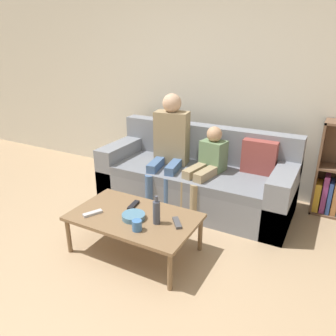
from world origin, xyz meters
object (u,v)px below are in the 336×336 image
object	(u,v)px
person_child	(206,165)
snack_bowl	(134,216)
cup_near	(137,225)
bottle	(157,212)
couch	(196,179)
person_adult	(170,142)
tv_remote_1	(177,223)
coffee_table	(134,219)
tv_remote_2	(133,205)
tv_remote_0	(93,213)

from	to	relation	value
person_child	snack_bowl	world-z (taller)	person_child
cup_near	bottle	xyz separation A→B (m)	(0.08, 0.17, 0.06)
couch	person_adult	xyz separation A→B (m)	(-0.31, -0.07, 0.42)
tv_remote_1	bottle	bearing A→B (deg)	165.30
coffee_table	person_child	world-z (taller)	person_child
cup_near	tv_remote_2	xyz separation A→B (m)	(-0.25, 0.32, -0.03)
tv_remote_1	bottle	distance (m)	0.19
couch	tv_remote_2	distance (m)	1.01
cup_near	coffee_table	bearing A→B (deg)	130.06
tv_remote_1	tv_remote_2	bearing A→B (deg)	131.49
person_child	tv_remote_0	size ratio (longest dim) A/B	5.36
cup_near	tv_remote_0	bearing A→B (deg)	176.64
coffee_table	couch	bearing A→B (deg)	85.22
tv_remote_1	tv_remote_0	bearing A→B (deg)	157.48
person_adult	person_child	distance (m)	0.51
bottle	tv_remote_1	bearing A→B (deg)	23.85
couch	cup_near	distance (m)	1.32
tv_remote_0	person_adult	bearing A→B (deg)	111.28
cup_near	bottle	world-z (taller)	bottle
person_child	tv_remote_2	distance (m)	0.95
person_child	bottle	bearing A→B (deg)	-81.05
person_adult	tv_remote_1	world-z (taller)	person_adult
coffee_table	person_child	distance (m)	1.06
couch	coffee_table	xyz separation A→B (m)	(-0.09, -1.13, 0.04)
coffee_table	tv_remote_2	bearing A→B (deg)	125.28
snack_bowl	tv_remote_2	bearing A→B (deg)	124.34
coffee_table	person_child	xyz separation A→B (m)	(0.26, 1.01, 0.21)
person_adult	tv_remote_1	size ratio (longest dim) A/B	7.62
coffee_table	tv_remote_0	world-z (taller)	tv_remote_0
tv_remote_1	snack_bowl	size ratio (longest dim) A/B	0.82
tv_remote_2	couch	bearing A→B (deg)	70.77
coffee_table	snack_bowl	size ratio (longest dim) A/B	5.52
person_adult	tv_remote_0	xyz separation A→B (m)	(-0.12, -1.21, -0.34)
person_adult	bottle	size ratio (longest dim) A/B	4.96
couch	tv_remote_1	size ratio (longest dim) A/B	13.26
couch	tv_remote_0	world-z (taller)	couch
tv_remote_0	bottle	xyz separation A→B (m)	(0.57, 0.14, 0.10)
tv_remote_2	bottle	distance (m)	0.38
couch	tv_remote_0	distance (m)	1.36
couch	bottle	bearing A→B (deg)	-82.91
bottle	cup_near	bearing A→B (deg)	-116.85
snack_bowl	person_child	bearing A→B (deg)	77.59
snack_bowl	bottle	size ratio (longest dim) A/B	0.80
couch	snack_bowl	distance (m)	1.18
coffee_table	tv_remote_0	size ratio (longest dim) A/B	6.33
coffee_table	tv_remote_2	xyz separation A→B (m)	(-0.10, 0.14, 0.04)
person_adult	tv_remote_1	distance (m)	1.22
couch	snack_bowl	world-z (taller)	couch
snack_bowl	coffee_table	bearing A→B (deg)	121.26
coffee_table	tv_remote_1	world-z (taller)	tv_remote_1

